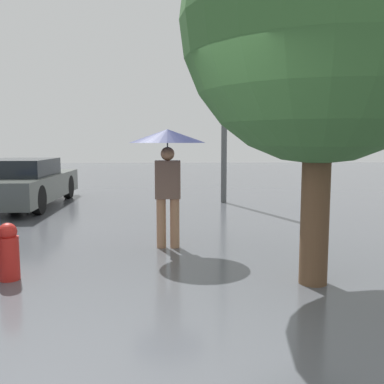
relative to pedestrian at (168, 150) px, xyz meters
name	(u,v)px	position (x,y,z in m)	size (l,w,h in m)	color
ground_plane	(106,369)	(-0.42, -3.55, -1.50)	(60.00, 60.00, 0.00)	#4C4F54
pedestrian	(168,150)	(0.00, 0.00, 0.00)	(1.16, 1.16, 1.81)	#9E7051
parked_car_farthest	(23,183)	(-3.71, 4.52, -0.93)	(1.74, 4.50, 1.19)	#4C514C
tree	(321,23)	(1.68, -1.76, 1.40)	(3.07, 3.07, 4.45)	brown
street_lamp	(224,106)	(1.45, 4.85, 1.05)	(0.27, 0.27, 4.61)	#515456
fire_hydrant	(9,252)	(-1.86, -1.46, -1.16)	(0.24, 0.24, 0.68)	#B21E19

